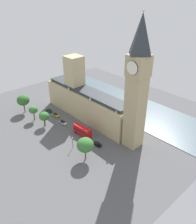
% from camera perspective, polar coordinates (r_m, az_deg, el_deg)
% --- Properties ---
extents(ground_plane, '(128.54, 128.54, 0.00)m').
position_cam_1_polar(ground_plane, '(128.45, -3.20, -1.42)').
color(ground_plane, '#565659').
extents(river_thames, '(31.41, 115.69, 0.25)m').
position_cam_1_polar(river_thames, '(146.02, 5.53, 2.42)').
color(river_thames, slate).
rests_on(river_thames, ground).
extents(parliament_building, '(12.17, 58.54, 32.01)m').
position_cam_1_polar(parliament_building, '(126.49, -3.13, 2.80)').
color(parliament_building, tan).
rests_on(parliament_building, ground).
extents(clock_tower, '(7.92, 7.92, 57.12)m').
position_cam_1_polar(clock_tower, '(94.64, 9.59, 6.77)').
color(clock_tower, tan).
rests_on(clock_tower, ground).
extents(car_dark_green_midblock, '(2.02, 4.31, 1.74)m').
position_cam_1_polar(car_dark_green_midblock, '(136.93, -11.98, 0.39)').
color(car_dark_green_midblock, '#19472D').
rests_on(car_dark_green_midblock, ground).
extents(car_yellow_cab_kerbside, '(2.10, 4.22, 1.74)m').
position_cam_1_polar(car_yellow_cab_kerbside, '(131.31, -10.38, -0.73)').
color(car_yellow_cab_kerbside, gold).
rests_on(car_yellow_cab_kerbside, ground).
extents(car_white_under_trees, '(1.97, 4.55, 1.74)m').
position_cam_1_polar(car_white_under_trees, '(123.57, -8.62, -2.56)').
color(car_white_under_trees, silver).
rests_on(car_white_under_trees, ground).
extents(double_decker_bus_trailing, '(3.30, 10.66, 4.75)m').
position_cam_1_polar(double_decker_bus_trailing, '(112.53, -3.86, -4.61)').
color(double_decker_bus_trailing, red).
rests_on(double_decker_bus_trailing, ground).
extents(car_black_by_river_gate, '(2.05, 4.22, 1.74)m').
position_cam_1_polar(car_black_by_river_gate, '(106.36, -0.16, -7.88)').
color(car_black_by_river_gate, black).
rests_on(car_black_by_river_gate, ground).
extents(pedestrian_leading, '(0.68, 0.61, 1.66)m').
position_cam_1_polar(pedestrian_leading, '(117.27, -2.74, -4.16)').
color(pedestrian_leading, black).
rests_on(pedestrian_leading, ground).
extents(pedestrian_far_end, '(0.49, 0.59, 1.54)m').
position_cam_1_polar(pedestrian_far_end, '(112.42, -0.28, -5.75)').
color(pedestrian_far_end, '#336B60').
rests_on(pedestrian_far_end, ground).
extents(plane_tree_opposite_hall, '(4.81, 4.81, 8.22)m').
position_cam_1_polar(plane_tree_opposite_hall, '(128.13, -15.64, 0.52)').
color(plane_tree_opposite_hall, brown).
rests_on(plane_tree_opposite_hall, ground).
extents(plane_tree_near_tower, '(7.07, 7.07, 10.11)m').
position_cam_1_polar(plane_tree_near_tower, '(95.49, -3.17, -8.11)').
color(plane_tree_near_tower, brown).
rests_on(plane_tree_near_tower, ground).
extents(plane_tree_corner, '(5.24, 5.24, 7.92)m').
position_cam_1_polar(plane_tree_corner, '(121.43, -13.12, -1.02)').
color(plane_tree_corner, brown).
rests_on(plane_tree_corner, ground).
extents(plane_tree_slot_10, '(7.03, 7.03, 10.43)m').
position_cam_1_polar(plane_tree_slot_10, '(137.62, -17.94, 2.77)').
color(plane_tree_slot_10, brown).
rests_on(plane_tree_slot_10, ground).
extents(street_lamp_slot_11, '(0.56, 0.56, 5.70)m').
position_cam_1_polar(street_lamp_slot_11, '(103.84, -6.31, -6.95)').
color(street_lamp_slot_11, black).
rests_on(street_lamp_slot_11, ground).
extents(street_lamp_slot_12, '(0.56, 0.56, 6.38)m').
position_cam_1_polar(street_lamp_slot_12, '(122.55, -13.26, -1.40)').
color(street_lamp_slot_12, black).
rests_on(street_lamp_slot_12, ground).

